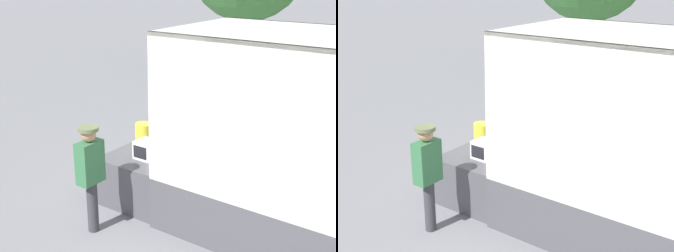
% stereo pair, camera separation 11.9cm
% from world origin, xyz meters
% --- Properties ---
extents(ground_plane, '(160.00, 160.00, 0.00)m').
position_xyz_m(ground_plane, '(0.00, 0.00, 0.00)').
color(ground_plane, slate).
extents(tailgate_deck, '(1.31, 2.29, 0.90)m').
position_xyz_m(tailgate_deck, '(-0.65, 0.00, 0.45)').
color(tailgate_deck, '#4C4C51').
rests_on(tailgate_deck, ground).
extents(microwave, '(0.44, 0.37, 0.33)m').
position_xyz_m(microwave, '(-0.53, -0.56, 1.06)').
color(microwave, white).
rests_on(microwave, tailgate_deck).
extents(portable_generator, '(0.71, 0.52, 0.52)m').
position_xyz_m(portable_generator, '(-0.59, 0.57, 1.09)').
color(portable_generator, black).
rests_on(portable_generator, tailgate_deck).
extents(orange_bucket, '(0.33, 0.33, 0.38)m').
position_xyz_m(orange_bucket, '(-1.10, 0.03, 1.09)').
color(orange_bucket, yellow).
rests_on(orange_bucket, tailgate_deck).
extents(worker_person, '(0.33, 0.44, 1.81)m').
position_xyz_m(worker_person, '(-0.69, -1.83, 1.13)').
color(worker_person, '#38383D').
rests_on(worker_person, ground).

